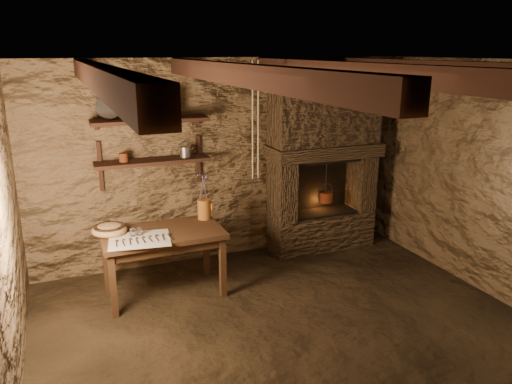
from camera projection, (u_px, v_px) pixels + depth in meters
name	position (u px, v px, depth m)	size (l,w,h in m)	color
floor	(294.00, 335.00, 4.52)	(4.50, 4.50, 0.00)	black
back_wall	(222.00, 161.00, 5.96)	(4.50, 0.04, 2.40)	brown
front_wall	(483.00, 328.00, 2.40)	(4.50, 0.04, 2.40)	brown
right_wall	(498.00, 183.00, 5.00)	(0.04, 4.00, 2.40)	brown
ceiling	(300.00, 61.00, 3.85)	(4.50, 4.00, 0.04)	black
beam_far_left	(100.00, 77.00, 3.33)	(0.14, 3.95, 0.16)	black
beam_mid_left	(240.00, 74.00, 3.70)	(0.14, 3.95, 0.16)	black
beam_mid_right	(355.00, 72.00, 4.06)	(0.14, 3.95, 0.16)	black
beam_far_right	(451.00, 70.00, 4.42)	(0.14, 3.95, 0.16)	black
shelf_lower	(153.00, 161.00, 5.49)	(1.25, 0.30, 0.04)	black
shelf_upper	(151.00, 120.00, 5.36)	(1.25, 0.30, 0.04)	black
hearth	(323.00, 154.00, 6.20)	(1.43, 0.51, 2.30)	#322519
work_table	(164.00, 260.00, 5.18)	(1.23, 0.71, 0.70)	#311F11
linen_cloth	(140.00, 240.00, 4.85)	(0.58, 0.47, 0.01)	beige
pewter_cutlery_row	(140.00, 239.00, 4.84)	(0.49, 0.19, 0.01)	#99988B
drinking_glasses	(139.00, 232.00, 4.95)	(0.19, 0.06, 0.08)	silver
stoneware_jug	(204.00, 200.00, 5.41)	(0.17, 0.16, 0.51)	#AC6221
wooden_bowl	(109.00, 230.00, 5.00)	(0.35, 0.35, 0.12)	olive
iron_stockpot	(162.00, 108.00, 5.38)	(0.27, 0.27, 0.20)	#2E2B29
tin_pan	(108.00, 107.00, 5.26)	(0.26, 0.26, 0.04)	gray
small_kettle	(185.00, 152.00, 5.60)	(0.17, 0.13, 0.18)	gray
rusty_tin	(124.00, 157.00, 5.36)	(0.10, 0.10, 0.10)	#522410
red_pot	(325.00, 196.00, 6.32)	(0.23, 0.23, 0.54)	maroon
hanging_ropes	(255.00, 121.00, 4.97)	(0.08, 0.08, 1.20)	beige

